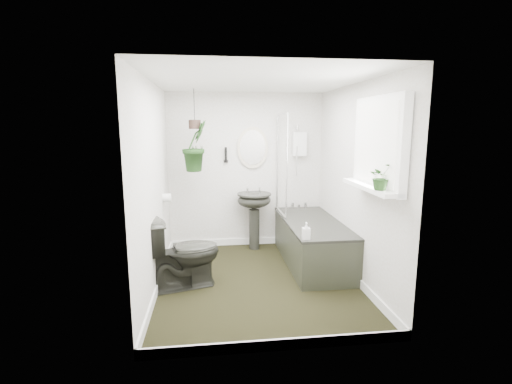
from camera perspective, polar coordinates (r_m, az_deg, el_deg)
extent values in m
cube|color=black|center=(4.54, 0.24, -13.64)|extent=(2.30, 2.80, 0.02)
cube|color=white|center=(4.18, 0.26, 16.89)|extent=(2.30, 2.80, 0.02)
cube|color=silver|center=(5.59, -1.58, 3.28)|extent=(2.30, 0.02, 2.30)
cube|color=silver|center=(2.84, 3.85, -3.55)|extent=(2.30, 0.02, 2.30)
cube|color=silver|center=(4.22, -15.58, 0.64)|extent=(0.02, 2.80, 2.30)
cube|color=silver|center=(4.50, 15.07, 1.24)|extent=(0.02, 2.80, 2.30)
cube|color=white|center=(4.51, 0.24, -12.94)|extent=(2.30, 2.80, 0.10)
cube|color=white|center=(5.62, 6.68, 7.34)|extent=(0.20, 0.10, 0.35)
ellipsoid|color=beige|center=(5.53, -0.51, 6.85)|extent=(0.46, 0.03, 0.62)
cylinder|color=black|center=(5.50, -4.66, 5.75)|extent=(0.04, 0.04, 0.22)
cylinder|color=white|center=(4.94, -13.57, -0.87)|extent=(0.11, 0.11, 0.11)
cube|color=white|center=(3.78, 18.41, 7.06)|extent=(0.08, 1.00, 0.90)
cube|color=white|center=(3.80, 17.10, 0.75)|extent=(0.18, 1.00, 0.04)
cube|color=white|center=(3.76, 17.79, 7.08)|extent=(0.01, 0.86, 0.76)
imported|color=black|center=(4.33, -11.07, -9.08)|extent=(0.90, 0.66, 0.82)
imported|color=black|center=(3.50, 18.69, 2.24)|extent=(0.26, 0.24, 0.24)
imported|color=black|center=(5.08, -9.32, 7.03)|extent=(0.48, 0.48, 0.69)
imported|color=black|center=(4.16, 7.73, -5.94)|extent=(0.09, 0.10, 0.19)
cylinder|color=black|center=(5.07, -9.41, 10.22)|extent=(0.16, 0.16, 0.12)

